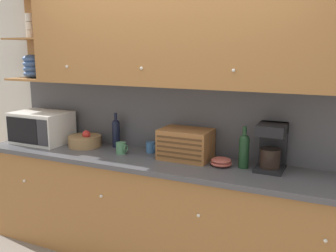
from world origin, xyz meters
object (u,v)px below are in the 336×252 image
Objects in this scene: fruit_basket at (85,141)px; mug at (151,147)px; bowl_stack_on_counter at (221,162)px; wine_bottle at (116,132)px; second_wine_bottle at (244,149)px; microwave at (42,127)px; mug_blue_second at (121,148)px; coffee_maker at (272,146)px; bread_box at (186,144)px.

fruit_basket reaches higher than mug.
bowl_stack_on_counter is at bearing -1.59° from fruit_basket.
wine_bottle is 1.10m from bowl_stack_on_counter.
second_wine_bottle is at bearing 10.95° from bowl_stack_on_counter.
second_wine_bottle is at bearing 1.41° from microwave.
mug is 0.87m from second_wine_bottle.
coffee_maker is at bearing 5.39° from mug_blue_second.
wine_bottle is 3.19× the size of mug_blue_second.
coffee_maker is (1.27, 0.12, 0.13)m from mug_blue_second.
bowl_stack_on_counter is (1.84, 0.02, -0.12)m from microwave.
wine_bottle is at bearing 171.99° from bowl_stack_on_counter.
fruit_basket is 1.73m from coffee_maker.
wine_bottle is at bearing 177.52° from coffee_maker.
fruit_basket is 3.03× the size of mug_blue_second.
wine_bottle is 1.91× the size of bowl_stack_on_counter.
wine_bottle is 1.25m from second_wine_bottle.
wine_bottle is at bearing 173.46° from bread_box.
bowl_stack_on_counter is at bearing 0.52° from microwave.
second_wine_bottle is at bearing 3.37° from mug_blue_second.
microwave is 1.51× the size of coffee_maker.
fruit_basket is 1.03m from bread_box.
second_wine_bottle reaches higher than bowl_stack_on_counter.
bread_box is at bearing 9.56° from mug_blue_second.
coffee_maker is (0.37, 0.09, 0.15)m from bowl_stack_on_counter.
microwave is 1.65× the size of second_wine_bottle.
mug is at bearing 178.55° from coffee_maker.
bread_box is at bearing -178.10° from coffee_maker.
bread_box reaches higher than mug_blue_second.
microwave is at bearing -179.48° from bowl_stack_on_counter.
mug_blue_second is at bearing -0.86° from microwave.
bowl_stack_on_counter is 0.41m from coffee_maker.
fruit_basket is 1.81× the size of bowl_stack_on_counter.
wine_bottle is (0.28, 0.11, 0.09)m from fruit_basket.
microwave is 1.16m from mug.
fruit_basket is 1.53m from second_wine_bottle.
second_wine_bottle is (1.08, 0.06, 0.10)m from mug_blue_second.
bowl_stack_on_counter is (1.08, -0.15, -0.11)m from wine_bottle.
bread_box is (1.03, 0.03, 0.07)m from fruit_basket.
wine_bottle is 0.99× the size of second_wine_bottle.
coffee_maker reaches higher than second_wine_bottle.
coffee_maker is (1.05, -0.03, 0.14)m from mug.
wine_bottle reaches higher than mug.
fruit_basket is 0.68m from mug.
mug_blue_second is 1.06× the size of mug.
wine_bottle reaches higher than mug_blue_second.
wine_bottle is 0.27m from mug_blue_second.
fruit_basket is at bearing -178.40° from bread_box.
coffee_maker reaches higher than mug.
bread_box is at bearing 3.15° from microwave.
mug_blue_second is 0.28× the size of coffee_maker.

